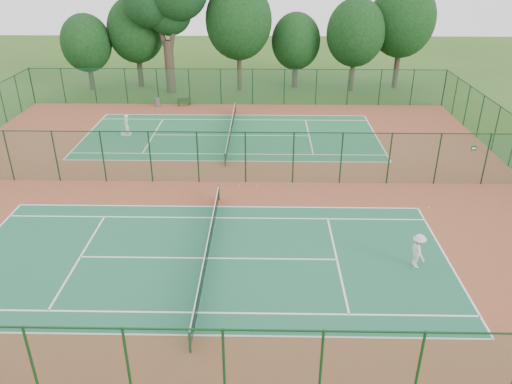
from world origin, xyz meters
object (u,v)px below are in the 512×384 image
at_px(trash_bin, 158,102).
at_px(kit_bag, 126,134).
at_px(player_near, 418,251).
at_px(player_far, 126,125).
at_px(bench, 184,101).

distance_m(trash_bin, kit_bag, 8.31).
bearing_deg(trash_bin, player_near, -56.26).
distance_m(player_near, trash_bin, 32.00).
relative_size(trash_bin, kit_bag, 1.10).
height_order(player_near, kit_bag, player_near).
bearing_deg(player_far, kit_bag, -139.04).
relative_size(player_near, trash_bin, 2.02).
bearing_deg(player_far, trash_bin, 161.39).
relative_size(bench, kit_bag, 1.71).
distance_m(bench, kit_bag, 9.28).
height_order(player_far, trash_bin, player_far).
height_order(trash_bin, bench, trash_bin).
xyz_separation_m(player_far, kit_bag, (-0.12, 0.09, -0.74)).
height_order(player_near, trash_bin, player_near).
bearing_deg(player_near, bench, 17.29).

